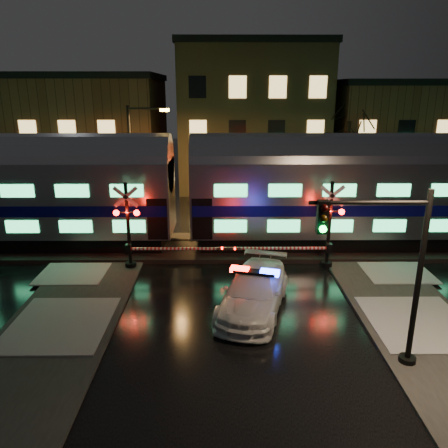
{
  "coord_description": "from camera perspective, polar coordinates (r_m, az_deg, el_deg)",
  "views": [
    {
      "loc": [
        -0.67,
        -17.04,
        8.26
      ],
      "look_at": [
        -0.53,
        2.5,
        2.2
      ],
      "focal_mm": 35.0,
      "sensor_mm": 36.0,
      "label": 1
    }
  ],
  "objects": [
    {
      "name": "police_car",
      "position": [
        17.09,
        3.97,
        -8.76
      ],
      "size": [
        3.53,
        5.73,
        1.72
      ],
      "rotation": [
        0.0,
        0.0,
        -0.27
      ],
      "color": "white",
      "rests_on": "ground"
    },
    {
      "name": "crossing_signal_right",
      "position": [
        20.96,
        12.64,
        -1.29
      ],
      "size": [
        5.98,
        0.66,
        4.24
      ],
      "color": "black",
      "rests_on": "ground"
    },
    {
      "name": "train",
      "position": [
        22.66,
        -5.56,
        4.72
      ],
      "size": [
        51.0,
        3.12,
        5.92
      ],
      "color": "black",
      "rests_on": "ballast"
    },
    {
      "name": "building_right",
      "position": [
        42.26,
        21.73,
        10.59
      ],
      "size": [
        12.0,
        10.0,
        8.5
      ],
      "primitive_type": "cube",
      "color": "#533120",
      "rests_on": "ground"
    },
    {
      "name": "ballast",
      "position": [
        23.51,
        1.24,
        -3.04
      ],
      "size": [
        90.0,
        4.2,
        0.24
      ],
      "primitive_type": "cube",
      "color": "black",
      "rests_on": "ground"
    },
    {
      "name": "crossing_signal_left",
      "position": [
        20.8,
        -11.43,
        -1.4
      ],
      "size": [
        5.93,
        0.66,
        4.2
      ],
      "color": "black",
      "rests_on": "ground"
    },
    {
      "name": "ground",
      "position": [
        18.95,
        1.67,
        -8.62
      ],
      "size": [
        120.0,
        120.0,
        0.0
      ],
      "primitive_type": "plane",
      "color": "black",
      "rests_on": "ground"
    },
    {
      "name": "building_left",
      "position": [
        41.11,
        -18.23,
        11.14
      ],
      "size": [
        14.0,
        10.0,
        9.0
      ],
      "primitive_type": "cube",
      "color": "#533120",
      "rests_on": "ground"
    },
    {
      "name": "sidewalk_left",
      "position": [
        14.94,
        -24.56,
        -17.83
      ],
      "size": [
        4.0,
        20.0,
        0.12
      ],
      "primitive_type": "cube",
      "color": "#2D2D2D",
      "rests_on": "ground"
    },
    {
      "name": "streetlight",
      "position": [
        26.84,
        -11.52,
        8.29
      ],
      "size": [
        2.47,
        0.26,
        7.37
      ],
      "color": "black",
      "rests_on": "ground"
    },
    {
      "name": "building_mid",
      "position": [
        39.71,
        3.53,
        13.57
      ],
      "size": [
        12.0,
        11.0,
        11.5
      ],
      "primitive_type": "cube",
      "color": "brown",
      "rests_on": "ground"
    },
    {
      "name": "traffic_light",
      "position": [
        13.72,
        20.81,
        -6.56
      ],
      "size": [
        3.63,
        0.68,
        5.62
      ],
      "rotation": [
        0.0,
        0.0,
        -0.23
      ],
      "color": "black",
      "rests_on": "ground"
    }
  ]
}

